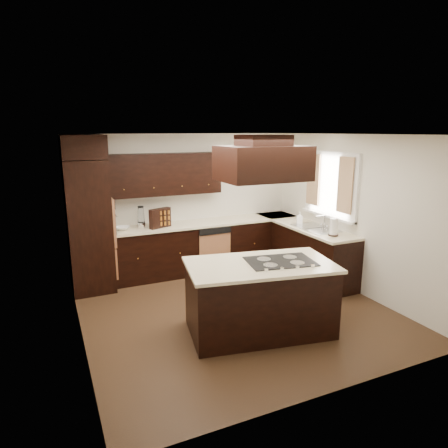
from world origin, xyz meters
The scene contains 30 objects.
floor centered at (0.00, 0.00, -0.01)m, with size 4.20×4.20×0.02m, color #523721.
ceiling centered at (0.00, 0.00, 2.51)m, with size 4.20×4.20×0.02m, color white.
wall_back centered at (0.00, 2.11, 1.25)m, with size 4.20×0.02×2.50m, color silver.
wall_front centered at (0.00, -2.11, 1.25)m, with size 4.20×0.02×2.50m, color silver.
wall_left centered at (-2.11, 0.00, 1.25)m, with size 0.02×4.20×2.50m, color silver.
wall_right centered at (2.11, 0.00, 1.25)m, with size 0.02×4.20×2.50m, color silver.
oven_column centered at (-1.78, 1.71, 1.06)m, with size 0.65×0.75×2.12m, color black.
wall_oven_face centered at (-1.43, 1.71, 1.12)m, with size 0.05×0.62×0.78m, color #B27149.
base_cabinets_back centered at (0.03, 1.80, 0.44)m, with size 2.93×0.60×0.88m, color black.
base_cabinets_right centered at (1.80, 0.90, 0.44)m, with size 0.60×2.40×0.88m, color black.
countertop_back centered at (0.03, 1.79, 0.90)m, with size 2.93×0.63×0.04m, color beige.
countertop_right centered at (1.79, 0.90, 0.90)m, with size 0.63×2.40×0.04m, color beige.
upper_cabinets centered at (-0.43, 1.93, 1.81)m, with size 2.00×0.34×0.72m, color black.
dishwasher_front centered at (0.33, 1.50, 0.40)m, with size 0.60×0.05×0.72m, color #B27149.
window_frame centered at (2.07, 0.55, 1.65)m, with size 0.06×1.32×1.12m, color white.
window_pane centered at (2.10, 0.55, 1.65)m, with size 0.00×1.20×1.00m, color white.
curtain_left centered at (2.01, 0.13, 1.70)m, with size 0.02×0.34×0.90m, color beige.
curtain_right centered at (2.01, 0.97, 1.70)m, with size 0.02×0.34×0.90m, color beige.
sink_rim centered at (1.80, 0.55, 0.92)m, with size 0.52×0.84×0.01m, color silver.
island centered at (0.02, -0.68, 0.44)m, with size 1.78×0.97×0.88m, color black.
island_top centered at (0.02, -0.68, 0.90)m, with size 1.84×1.04×0.04m, color beige.
cooktop centered at (0.29, -0.73, 0.93)m, with size 0.84×0.56×0.01m, color black.
range_hood centered at (0.10, -0.55, 2.16)m, with size 1.05×0.72×0.42m, color black.
hood_duct centered at (0.10, -0.55, 2.44)m, with size 0.55×0.50×0.13m, color black.
blender_base centered at (-0.91, 1.80, 0.97)m, with size 0.15×0.15×0.10m, color silver.
blender_pitcher centered at (-0.91, 1.80, 1.15)m, with size 0.13×0.13×0.26m, color silver.
spice_rack centered at (-0.61, 1.70, 1.09)m, with size 0.40×0.10×0.34m, color black.
mixing_bowl centered at (-1.23, 1.80, 0.95)m, with size 0.24×0.24×0.06m, color white.
soap_bottle centered at (1.76, 0.97, 1.02)m, with size 0.09×0.10×0.21m, color white.
paper_towel centered at (1.75, 0.03, 1.06)m, with size 0.13×0.13×0.28m, color white.
Camera 1 is at (-2.36, -4.84, 2.55)m, focal length 32.00 mm.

